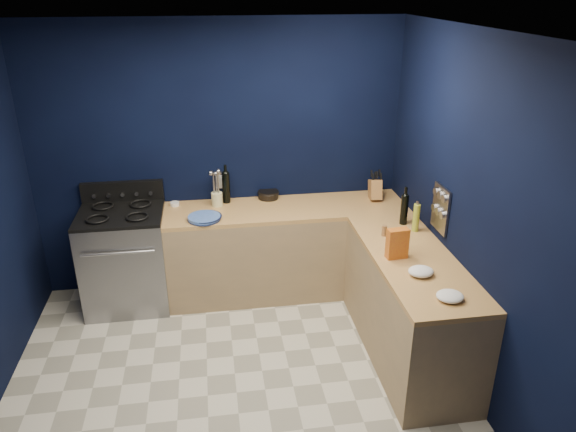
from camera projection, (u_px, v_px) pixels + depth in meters
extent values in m
cube|color=beige|center=(237.00, 394.00, 4.10)|extent=(3.50, 3.50, 0.02)
cube|color=silver|center=(219.00, 32.00, 3.04)|extent=(3.50, 3.50, 0.02)
cube|color=black|center=(219.00, 160.00, 5.16)|extent=(3.50, 0.02, 2.60)
cube|color=black|center=(478.00, 223.00, 3.82)|extent=(0.02, 3.50, 2.60)
cube|color=#9A7D56|center=(286.00, 251.00, 5.30)|extent=(2.30, 0.63, 0.86)
cube|color=olive|center=(286.00, 209.00, 5.12)|extent=(2.30, 0.63, 0.04)
cube|color=#9A7D56|center=(409.00, 308.00, 4.38)|extent=(0.63, 1.67, 0.86)
cube|color=olive|center=(414.00, 259.00, 4.20)|extent=(0.63, 1.67, 0.04)
cube|color=gray|center=(126.00, 260.00, 5.06)|extent=(0.76, 0.66, 0.92)
cube|color=black|center=(122.00, 278.00, 4.78)|extent=(0.59, 0.02, 0.42)
cube|color=black|center=(120.00, 214.00, 4.87)|extent=(0.76, 0.66, 0.03)
cube|color=black|center=(123.00, 192.00, 5.10)|extent=(0.76, 0.06, 0.20)
cube|color=gray|center=(441.00, 209.00, 4.36)|extent=(0.02, 0.28, 0.38)
cube|color=white|center=(221.00, 182.00, 5.23)|extent=(0.09, 0.02, 0.13)
cylinder|color=#3964A3|center=(204.00, 218.00, 4.84)|extent=(0.32, 0.32, 0.04)
cylinder|color=white|center=(175.00, 204.00, 5.15)|extent=(0.09, 0.09, 0.03)
cylinder|color=beige|center=(217.00, 199.00, 5.12)|extent=(0.13, 0.13, 0.13)
cylinder|color=black|center=(226.00, 188.00, 5.17)|extent=(0.09, 0.09, 0.30)
cylinder|color=black|center=(268.00, 195.00, 5.31)|extent=(0.24, 0.24, 0.08)
cube|color=olive|center=(375.00, 190.00, 5.27)|extent=(0.13, 0.24, 0.24)
cylinder|color=black|center=(404.00, 210.00, 4.71)|extent=(0.09, 0.09, 0.27)
cylinder|color=#9EAC30|center=(416.00, 218.00, 4.58)|extent=(0.07, 0.07, 0.25)
cylinder|color=olive|center=(384.00, 231.00, 4.52)|extent=(0.05, 0.05, 0.09)
cylinder|color=olive|center=(391.00, 238.00, 4.41)|extent=(0.05, 0.05, 0.09)
cube|color=#A31420|center=(397.00, 244.00, 4.14)|extent=(0.17, 0.09, 0.24)
ellipsoid|color=white|center=(421.00, 271.00, 3.92)|extent=(0.23, 0.21, 0.07)
ellipsoid|color=white|center=(450.00, 296.00, 3.62)|extent=(0.21, 0.19, 0.06)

